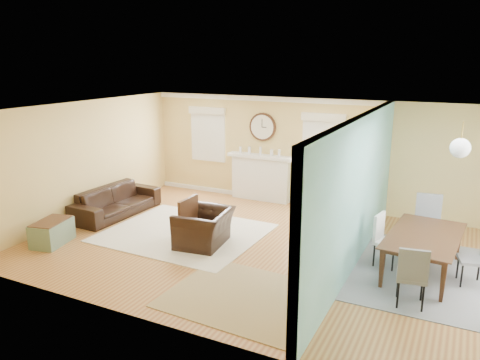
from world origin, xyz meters
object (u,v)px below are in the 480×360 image
credenza (356,211)px  green_chair (330,206)px  sofa (116,201)px  dining_table (425,255)px  eames_chair (204,228)px

credenza → green_chair: bearing=151.4°
sofa → credenza: 5.36m
green_chair → dining_table: dining_table is taller
credenza → sofa: bearing=-164.2°
eames_chair → credenza: 3.22m
sofa → credenza: credenza is taller
credenza → eames_chair: bearing=-138.6°
eames_chair → credenza: (2.42, 2.13, 0.05)m
green_chair → dining_table: bearing=173.6°
sofa → dining_table: bearing=-89.2°
sofa → credenza: bearing=-72.4°
dining_table → green_chair: bearing=52.8°
credenza → dining_table: 2.18m
sofa → green_chair: size_ratio=3.03×
sofa → eames_chair: eames_chair is taller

